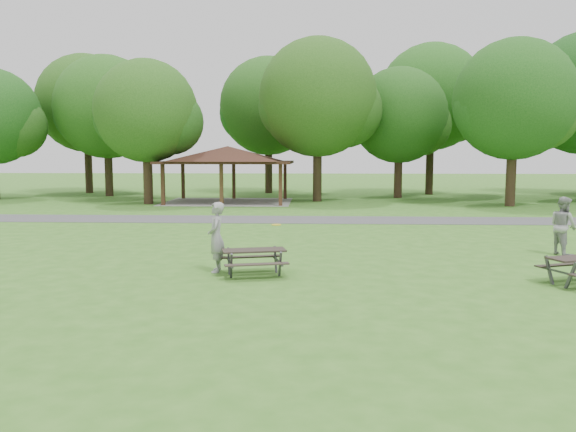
# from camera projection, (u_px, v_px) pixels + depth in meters

# --- Properties ---
(ground) EXTENTS (160.00, 160.00, 0.00)m
(ground) POSITION_uv_depth(u_px,v_px,m) (240.00, 286.00, 13.82)
(ground) COLOR #376F1F
(ground) RESTS_ON ground
(asphalt_path) EXTENTS (120.00, 3.20, 0.02)m
(asphalt_path) POSITION_uv_depth(u_px,v_px,m) (278.00, 220.00, 27.72)
(asphalt_path) COLOR #474749
(asphalt_path) RESTS_ON ground
(pavilion) EXTENTS (8.60, 7.01, 3.76)m
(pavilion) POSITION_uv_depth(u_px,v_px,m) (228.00, 157.00, 37.50)
(pavilion) COLOR #331F12
(pavilion) RESTS_ON ground
(tree_row_c) EXTENTS (8.19, 7.80, 10.67)m
(tree_row_c) POSITION_uv_depth(u_px,v_px,m) (108.00, 110.00, 42.58)
(tree_row_c) COLOR black
(tree_row_c) RESTS_ON ground
(tree_row_d) EXTENTS (6.93, 6.60, 9.27)m
(tree_row_d) POSITION_uv_depth(u_px,v_px,m) (148.00, 114.00, 35.97)
(tree_row_d) COLOR #322216
(tree_row_d) RESTS_ON ground
(tree_row_e) EXTENTS (8.40, 8.00, 11.02)m
(tree_row_e) POSITION_uv_depth(u_px,v_px,m) (319.00, 101.00, 37.82)
(tree_row_e) COLOR black
(tree_row_e) RESTS_ON ground
(tree_row_f) EXTENTS (7.35, 7.00, 9.55)m
(tree_row_f) POSITION_uv_depth(u_px,v_px,m) (400.00, 118.00, 41.11)
(tree_row_f) COLOR #331F16
(tree_row_f) RESTS_ON ground
(tree_row_g) EXTENTS (7.77, 7.40, 10.25)m
(tree_row_g) POSITION_uv_depth(u_px,v_px,m) (516.00, 103.00, 34.31)
(tree_row_g) COLOR #312115
(tree_row_g) RESTS_ON ground
(tree_deep_a) EXTENTS (8.40, 8.00, 11.38)m
(tree_deep_a) POSITION_uv_depth(u_px,v_px,m) (88.00, 106.00, 46.13)
(tree_deep_a) COLOR black
(tree_deep_a) RESTS_ON ground
(tree_deep_b) EXTENTS (8.40, 8.00, 11.13)m
(tree_deep_b) POSITION_uv_depth(u_px,v_px,m) (270.00, 109.00, 45.94)
(tree_deep_b) COLOR black
(tree_deep_b) RESTS_ON ground
(tree_deep_c) EXTENTS (8.82, 8.40, 11.90)m
(tree_deep_c) POSITION_uv_depth(u_px,v_px,m) (433.00, 100.00, 44.26)
(tree_deep_c) COLOR black
(tree_deep_c) RESTS_ON ground
(picnic_table_middle) EXTENTS (1.95, 1.71, 0.73)m
(picnic_table_middle) POSITION_uv_depth(u_px,v_px,m) (254.00, 256.00, 14.99)
(picnic_table_middle) COLOR #29221E
(picnic_table_middle) RESTS_ON ground
(frisbee_in_flight) EXTENTS (0.30, 0.30, 0.02)m
(frisbee_in_flight) POSITION_uv_depth(u_px,v_px,m) (276.00, 225.00, 15.75)
(frisbee_in_flight) COLOR yellow
(frisbee_in_flight) RESTS_ON ground
(frisbee_thrower) EXTENTS (0.53, 0.74, 1.93)m
(frisbee_thrower) POSITION_uv_depth(u_px,v_px,m) (216.00, 237.00, 15.39)
(frisbee_thrower) COLOR gray
(frisbee_thrower) RESTS_ON ground
(frisbee_catcher) EXTENTS (0.94, 1.08, 1.88)m
(frisbee_catcher) POSITION_uv_depth(u_px,v_px,m) (563.00, 226.00, 18.01)
(frisbee_catcher) COLOR #959597
(frisbee_catcher) RESTS_ON ground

